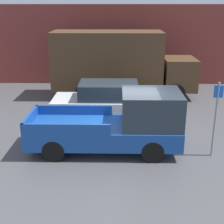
{
  "coord_description": "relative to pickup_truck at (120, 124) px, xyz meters",
  "views": [
    {
      "loc": [
        -0.28,
        -10.89,
        4.92
      ],
      "look_at": [
        -0.5,
        0.19,
        1.06
      ],
      "focal_mm": 50.0,
      "sensor_mm": 36.0,
      "label": 1
    }
  ],
  "objects": [
    {
      "name": "building_wall",
      "position": [
        0.21,
        9.79,
        1.47
      ],
      "size": [
        28.0,
        0.15,
        4.9
      ],
      "color": "brown",
      "rests_on": "ground"
    },
    {
      "name": "delivery_truck",
      "position": [
        -0.13,
        6.88,
        0.9
      ],
      "size": [
        7.72,
        2.43,
        3.55
      ],
      "color": "#4C331E",
      "rests_on": "ground"
    },
    {
      "name": "newspaper_box",
      "position": [
        -2.43,
        9.47,
        -0.5
      ],
      "size": [
        0.45,
        0.4,
        0.96
      ],
      "color": "#194CB2",
      "rests_on": "ground"
    },
    {
      "name": "parking_sign",
      "position": [
        3.14,
        -0.4,
        0.47
      ],
      "size": [
        0.3,
        0.07,
        2.57
      ],
      "color": "gray",
      "rests_on": "ground"
    },
    {
      "name": "pickup_truck",
      "position": [
        0.0,
        0.0,
        0.0
      ],
      "size": [
        5.22,
        2.02,
        2.13
      ],
      "color": "#194799",
      "rests_on": "ground"
    },
    {
      "name": "ground_plane",
      "position": [
        0.21,
        0.81,
        -0.98
      ],
      "size": [
        60.0,
        60.0,
        0.0
      ],
      "primitive_type": "plane",
      "color": "#4C4C4F"
    },
    {
      "name": "car",
      "position": [
        -0.58,
        3.32,
        -0.16
      ],
      "size": [
        4.72,
        1.95,
        1.63
      ],
      "color": "silver",
      "rests_on": "ground"
    }
  ]
}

